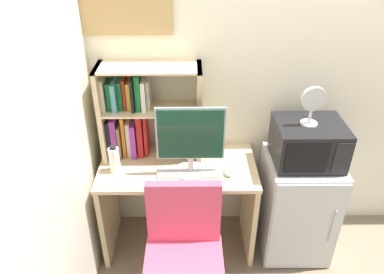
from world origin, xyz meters
The scene contains 12 objects.
wall_back centered at (0.40, 0.02, 1.30)m, with size 6.40×0.04×2.60m, color silver.
desk centered at (-1.00, -0.28, 0.51)m, with size 1.10×0.57×0.76m.
hutch_bookshelf centered at (-1.28, -0.12, 1.09)m, with size 0.70×0.26×0.67m.
monitor centered at (-0.91, -0.36, 1.02)m, with size 0.45×0.22×0.49m.
keyboard centered at (-0.92, -0.38, 0.77)m, with size 0.43×0.13×0.02m, color silver.
computer_mouse centered at (-0.65, -0.39, 0.78)m, with size 0.06×0.10×0.04m, color silver.
water_bottle centered at (-1.42, -0.35, 0.85)m, with size 0.07×0.07×0.20m.
mini_fridge centered at (-0.12, -0.31, 0.41)m, with size 0.50×0.53×0.81m.
microwave centered at (-0.12, -0.31, 0.96)m, with size 0.45×0.39×0.28m.
desk_fan centered at (-0.14, -0.32, 1.25)m, with size 0.16×0.11×0.27m.
desk_chair centered at (-0.95, -0.86, 0.39)m, with size 0.55×0.55×0.93m.
wall_corkboard centered at (-1.36, -0.01, 1.80)m, with size 0.69×0.02×0.41m, color tan.
Camera 1 is at (-0.92, -2.41, 2.28)m, focal length 34.55 mm.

